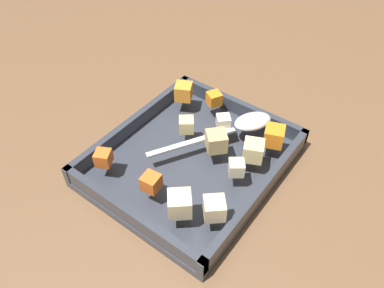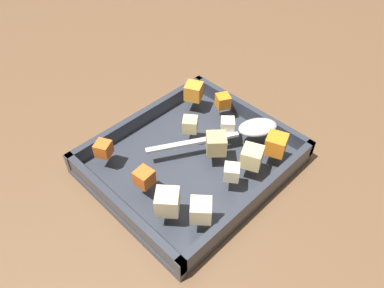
# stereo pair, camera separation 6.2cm
# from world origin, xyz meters

# --- Properties ---
(ground_plane) EXTENTS (4.00, 4.00, 0.00)m
(ground_plane) POSITION_xyz_m (0.00, 0.00, 0.00)
(ground_plane) COLOR brown
(baking_dish) EXTENTS (0.32, 0.28, 0.04)m
(baking_dish) POSITION_xyz_m (-0.00, 0.01, 0.01)
(baking_dish) COLOR #333842
(baking_dish) RESTS_ON ground_plane
(carrot_chunk_mid_left) EXTENTS (0.04, 0.04, 0.03)m
(carrot_chunk_mid_left) POSITION_xyz_m (-0.09, 0.11, 0.06)
(carrot_chunk_mid_left) COLOR orange
(carrot_chunk_mid_left) RESTS_ON baking_dish
(carrot_chunk_corner_nw) EXTENTS (0.04, 0.04, 0.03)m
(carrot_chunk_corner_nw) POSITION_xyz_m (-0.10, -0.09, 0.06)
(carrot_chunk_corner_nw) COLOR orange
(carrot_chunk_corner_nw) RESTS_ON baking_dish
(carrot_chunk_corner_ne) EXTENTS (0.03, 0.03, 0.02)m
(carrot_chunk_corner_ne) POSITION_xyz_m (-0.12, -0.03, 0.06)
(carrot_chunk_corner_ne) COLOR orange
(carrot_chunk_corner_ne) RESTS_ON baking_dish
(carrot_chunk_center) EXTENTS (0.03, 0.03, 0.03)m
(carrot_chunk_center) POSITION_xyz_m (0.10, 0.01, 0.06)
(carrot_chunk_center) COLOR orange
(carrot_chunk_center) RESTS_ON baking_dish
(carrot_chunk_near_left) EXTENTS (0.03, 0.03, 0.02)m
(carrot_chunk_near_left) POSITION_xyz_m (0.11, -0.09, 0.06)
(carrot_chunk_near_left) COLOR orange
(carrot_chunk_near_left) RESTS_ON baking_dish
(potato_chunk_rim_edge) EXTENTS (0.03, 0.03, 0.02)m
(potato_chunk_rim_edge) POSITION_xyz_m (0.00, 0.09, 0.06)
(potato_chunk_rim_edge) COLOR beige
(potato_chunk_rim_edge) RESTS_ON baking_dish
(potato_chunk_back_center) EXTENTS (0.04, 0.04, 0.03)m
(potato_chunk_back_center) POSITION_xyz_m (0.08, 0.11, 0.06)
(potato_chunk_back_center) COLOR beige
(potato_chunk_back_center) RESTS_ON baking_dish
(potato_chunk_mid_right) EXTENTS (0.03, 0.03, 0.02)m
(potato_chunk_mid_right) POSITION_xyz_m (-0.03, -0.03, 0.06)
(potato_chunk_mid_right) COLOR #E0CC89
(potato_chunk_mid_right) RESTS_ON baking_dish
(potato_chunk_under_handle) EXTENTS (0.04, 0.04, 0.03)m
(potato_chunk_under_handle) POSITION_xyz_m (-0.04, 0.10, 0.06)
(potato_chunk_under_handle) COLOR #E0CC89
(potato_chunk_under_handle) RESTS_ON baking_dish
(potato_chunk_front_center) EXTENTS (0.05, 0.05, 0.03)m
(potato_chunk_front_center) POSITION_xyz_m (-0.03, 0.04, 0.06)
(potato_chunk_front_center) COLOR tan
(potato_chunk_front_center) RESTS_ON baking_dish
(potato_chunk_far_right) EXTENTS (0.05, 0.05, 0.03)m
(potato_chunk_far_right) POSITION_xyz_m (0.11, 0.07, 0.06)
(potato_chunk_far_right) COLOR beige
(potato_chunk_far_right) RESTS_ON baking_dish
(parsnip_chunk_heap_top) EXTENTS (0.03, 0.03, 0.02)m
(parsnip_chunk_heap_top) POSITION_xyz_m (-0.08, 0.02, 0.06)
(parsnip_chunk_heap_top) COLOR silver
(parsnip_chunk_heap_top) RESTS_ON baking_dish
(serving_spoon) EXTENTS (0.21, 0.14, 0.02)m
(serving_spoon) POSITION_xyz_m (-0.10, 0.05, 0.05)
(serving_spoon) COLOR silver
(serving_spoon) RESTS_ON baking_dish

